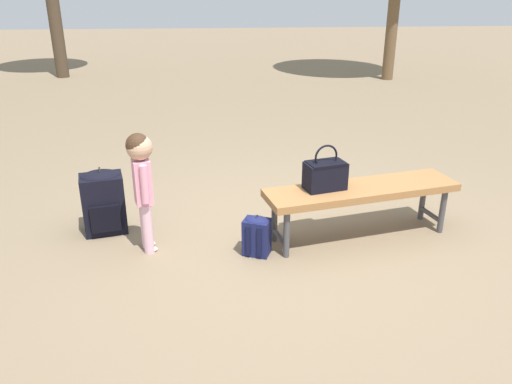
{
  "coord_description": "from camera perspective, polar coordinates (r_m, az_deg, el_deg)",
  "views": [
    {
      "loc": [
        0.54,
        3.66,
        2.0
      ],
      "look_at": [
        0.22,
        -0.02,
        0.45
      ],
      "focal_mm": 35.78,
      "sensor_mm": 36.0,
      "label": 1
    }
  ],
  "objects": [
    {
      "name": "backpack_small",
      "position": [
        3.97,
        0.09,
        -4.77
      ],
      "size": [
        0.24,
        0.22,
        0.34
      ],
      "color": "#191E4C",
      "rests_on": "ground"
    },
    {
      "name": "child_standing",
      "position": [
        3.93,
        -12.68,
        1.93
      ],
      "size": [
        0.2,
        0.25,
        0.96
      ],
      "color": "#E5B2C6",
      "rests_on": "ground"
    },
    {
      "name": "backpack_large",
      "position": [
        4.46,
        -16.71,
        -0.85
      ],
      "size": [
        0.39,
        0.35,
        0.58
      ],
      "color": "black",
      "rests_on": "ground"
    },
    {
      "name": "handbag",
      "position": [
        4.06,
        7.74,
        2.0
      ],
      "size": [
        0.36,
        0.26,
        0.37
      ],
      "color": "black",
      "rests_on": "park_bench"
    },
    {
      "name": "park_bench",
      "position": [
        4.23,
        11.73,
        -0.11
      ],
      "size": [
        1.65,
        0.74,
        0.45
      ],
      "color": "#9E6B3D",
      "rests_on": "ground"
    },
    {
      "name": "ground_plane",
      "position": [
        4.21,
        3.04,
        -5.69
      ],
      "size": [
        40.0,
        40.0,
        0.0
      ],
      "primitive_type": "plane",
      "color": "#7F6B51",
      "rests_on": "ground"
    }
  ]
}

